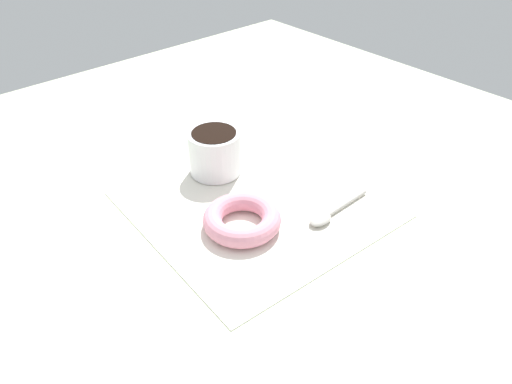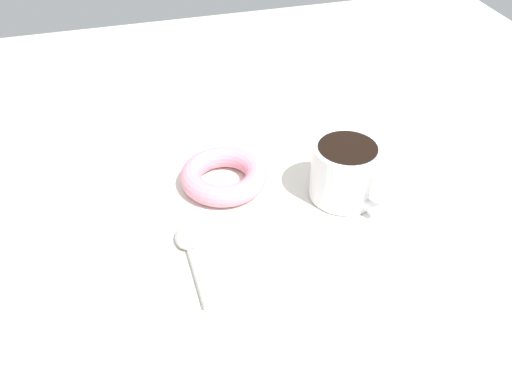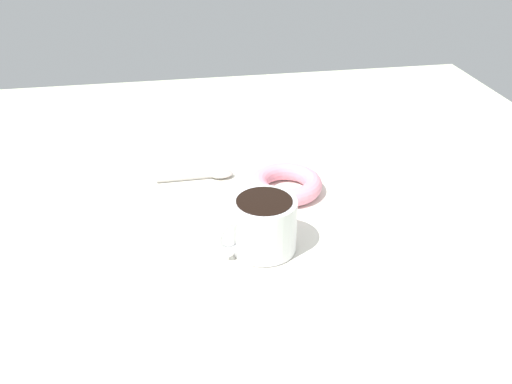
{
  "view_description": "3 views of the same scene",
  "coord_description": "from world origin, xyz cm",
  "views": [
    {
      "loc": [
        -45.85,
        39.52,
        43.98
      ],
      "look_at": [
        -2.83,
        1.47,
        2.3
      ],
      "focal_mm": 35.0,
      "sensor_mm": 36.0,
      "label": 1
    },
    {
      "loc": [
        -16.67,
        -47.82,
        43.82
      ],
      "look_at": [
        -2.83,
        1.47,
        2.3
      ],
      "focal_mm": 40.0,
      "sensor_mm": 36.0,
      "label": 2
    },
    {
      "loc": [
        65.17,
        -10.53,
        42.02
      ],
      "look_at": [
        -2.83,
        1.47,
        2.3
      ],
      "focal_mm": 40.0,
      "sensor_mm": 36.0,
      "label": 3
    }
  ],
  "objects": [
    {
      "name": "donut",
      "position": [
        -5.54,
        6.39,
        1.61
      ],
      "size": [
        10.6,
        10.6,
        2.62
      ],
      "primitive_type": "torus",
      "color": "pink",
      "rests_on": "napkin"
    },
    {
      "name": "napkin",
      "position": [
        -2.83,
        1.47,
        0.15
      ],
      "size": [
        34.02,
        34.02,
        0.3
      ],
      "primitive_type": "cube",
      "rotation": [
        0.0,
        0.0,
        -0.06
      ],
      "color": "white",
      "rests_on": "ground_plane"
    },
    {
      "name": "ground_plane",
      "position": [
        0.0,
        0.0,
        -1.0
      ],
      "size": [
        120.0,
        120.0,
        2.0
      ],
      "primitive_type": "cube",
      "color": "beige"
    },
    {
      "name": "spoon",
      "position": [
        -11.83,
        -3.78,
        0.7
      ],
      "size": [
        2.46,
        11.76,
        0.9
      ],
      "color": "#B7B2A8",
      "rests_on": "napkin"
    },
    {
      "name": "coffee_cup",
      "position": [
        7.82,
        0.45,
        3.89
      ],
      "size": [
        8.03,
        10.47,
        6.9
      ],
      "color": "white",
      "rests_on": "napkin"
    }
  ]
}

